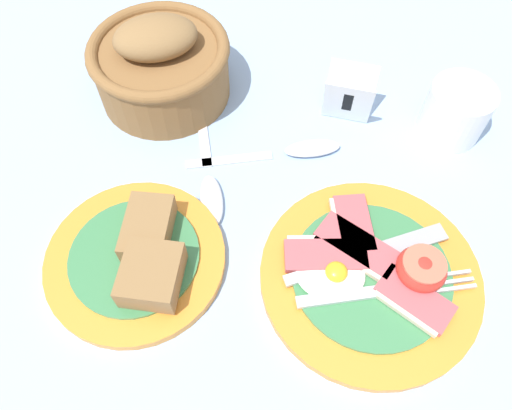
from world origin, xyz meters
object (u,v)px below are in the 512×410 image
at_px(bread_plate, 140,257).
at_px(number_card, 349,97).
at_px(teaspoon_near_cup, 209,181).
at_px(teaspoon_by_saucer, 291,151).
at_px(breakfast_plate, 371,273).
at_px(bread_basket, 161,64).
at_px(sugar_cup, 456,110).

bearing_deg(bread_plate, number_card, 45.08).
bearing_deg(teaspoon_near_cup, teaspoon_by_saucer, 105.72).
bearing_deg(breakfast_plate, bread_plate, 179.86).
distance_m(breakfast_plate, teaspoon_near_cup, 0.22).
bearing_deg(breakfast_plate, teaspoon_near_cup, 149.30).
xyz_separation_m(bread_basket, teaspoon_near_cup, (0.08, -0.15, -0.04)).
bearing_deg(bread_plate, teaspoon_by_saucer, 45.74).
height_order(breakfast_plate, teaspoon_near_cup, breakfast_plate).
bearing_deg(teaspoon_by_saucer, bread_basket, 139.08).
bearing_deg(bread_plate, sugar_cup, 30.79).
distance_m(bread_plate, bread_basket, 0.26).
bearing_deg(teaspoon_by_saucer, sugar_cup, 2.51).
relative_size(bread_basket, teaspoon_by_saucer, 0.93).
bearing_deg(bread_basket, number_card, -6.96).
height_order(bread_basket, number_card, bread_basket).
bearing_deg(bread_basket, teaspoon_by_saucer, -28.93).
distance_m(bread_plate, teaspoon_by_saucer, 0.22).
height_order(sugar_cup, teaspoon_near_cup, sugar_cup).
distance_m(bread_plate, sugar_cup, 0.42).
xyz_separation_m(bread_plate, teaspoon_near_cup, (0.06, 0.11, -0.01)).
bearing_deg(number_card, teaspoon_by_saucer, -126.01).
xyz_separation_m(teaspoon_by_saucer, teaspoon_near_cup, (-0.10, -0.05, 0.00)).
xyz_separation_m(breakfast_plate, bread_plate, (-0.25, 0.00, 0.00)).
relative_size(bread_plate, number_card, 2.64).
relative_size(breakfast_plate, teaspoon_by_saucer, 1.21).
height_order(sugar_cup, number_card, number_card).
xyz_separation_m(bread_plate, teaspoon_by_saucer, (0.16, 0.16, -0.01)).
distance_m(sugar_cup, teaspoon_near_cup, 0.31).
height_order(teaspoon_by_saucer, teaspoon_near_cup, same).
distance_m(sugar_cup, bread_basket, 0.37).
xyz_separation_m(number_card, teaspoon_by_saucer, (-0.07, -0.07, -0.03)).
distance_m(bread_basket, teaspoon_near_cup, 0.17).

